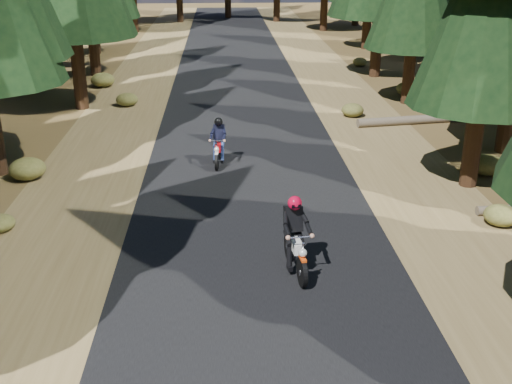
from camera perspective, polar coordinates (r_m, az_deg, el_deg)
ground at (r=13.43m, az=0.35°, el=-6.73°), size 120.00×120.00×0.00m
road at (r=17.98m, az=-0.61°, el=0.84°), size 6.00×100.00×0.01m
shoulder_l at (r=18.38m, az=-15.09°, el=0.53°), size 3.20×100.00×0.01m
shoulder_r at (r=18.74m, az=13.58°, el=1.08°), size 3.20×100.00×0.01m
log_near at (r=24.82m, az=15.33°, el=6.29°), size 5.77×1.25×0.32m
understory_shrubs at (r=20.76m, az=1.64°, el=4.48°), size 14.67×33.05×0.65m
rider_lead at (r=13.03m, az=3.54°, el=-5.03°), size 0.75×1.85×1.60m
rider_follow at (r=19.33m, az=-3.35°, el=3.79°), size 0.64×1.64×1.42m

